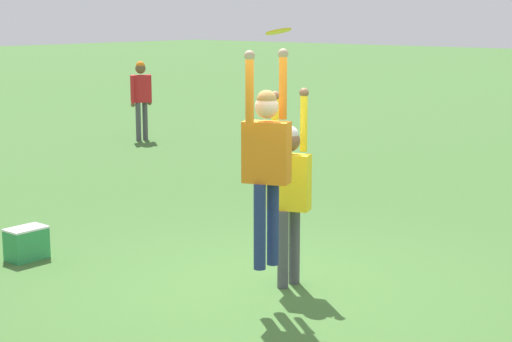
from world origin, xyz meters
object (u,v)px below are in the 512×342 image
object	(u,v)px
person_jumping	(267,154)
person_spectator_near	(141,92)
frisbee	(278,31)
person_defending	(289,183)
cooler_box	(27,244)

from	to	relation	value
person_jumping	person_spectator_near	bearing A→B (deg)	-57.58
person_jumping	frisbee	bearing A→B (deg)	-83.96
person_defending	person_jumping	bearing A→B (deg)	-90.00
frisbee	person_spectator_near	size ratio (longest dim) A/B	0.15
cooler_box	person_jumping	bearing A→B (deg)	-80.67
person_jumping	frisbee	size ratio (longest dim) A/B	8.08
person_defending	cooler_box	xyz separation A→B (m)	(-1.26, 3.01, -0.94)
person_jumping	frisbee	xyz separation A→B (m)	(0.50, 0.26, 1.16)
person_jumping	cooler_box	bearing A→B (deg)	-12.20
person_jumping	cooler_box	xyz separation A→B (m)	(-0.54, 3.29, -1.38)
cooler_box	frisbee	bearing A→B (deg)	-71.10
person_defending	cooler_box	size ratio (longest dim) A/B	4.50
person_spectator_near	frisbee	bearing A→B (deg)	-89.78
person_spectator_near	person_defending	bearing A→B (deg)	-88.90
person_jumping	person_defending	xyz separation A→B (m)	(0.72, 0.29, -0.44)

